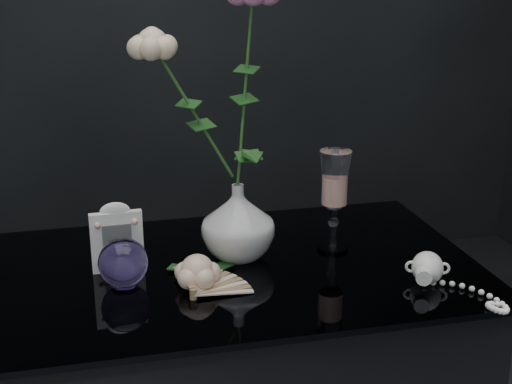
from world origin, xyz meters
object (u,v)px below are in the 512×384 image
object	(u,v)px
picture_frame	(117,237)
vase	(238,222)
loose_rose	(197,271)
pearl_jar	(428,266)
wine_glass	(334,201)
paperweight	(123,262)

from	to	relation	value
picture_frame	vase	bearing A→B (deg)	-1.51
vase	loose_rose	xyz separation A→B (m)	(-0.10, -0.12, -0.04)
picture_frame	pearl_jar	size ratio (longest dim) A/B	0.65
wine_glass	loose_rose	size ratio (longest dim) A/B	1.12
picture_frame	pearl_jar	distance (m)	0.59
wine_glass	pearl_jar	distance (m)	0.23
picture_frame	loose_rose	world-z (taller)	picture_frame
loose_rose	pearl_jar	distance (m)	0.43
wine_glass	paperweight	distance (m)	0.44
picture_frame	pearl_jar	xyz separation A→B (m)	(0.56, -0.19, -0.04)
vase	loose_rose	size ratio (longest dim) A/B	0.82
vase	loose_rose	world-z (taller)	vase
wine_glass	loose_rose	distance (m)	0.33
pearl_jar	paperweight	bearing A→B (deg)	-170.86
wine_glass	loose_rose	xyz separation A→B (m)	(-0.30, -0.11, -0.07)
picture_frame	loose_rose	distance (m)	0.18
vase	pearl_jar	xyz separation A→B (m)	(0.32, -0.19, -0.05)
picture_frame	paperweight	world-z (taller)	picture_frame
vase	picture_frame	size ratio (longest dim) A/B	1.10
loose_rose	pearl_jar	xyz separation A→B (m)	(0.42, -0.08, -0.00)
wine_glass	pearl_jar	xyz separation A→B (m)	(0.12, -0.19, -0.07)
wine_glass	paperweight	bearing A→B (deg)	-170.48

